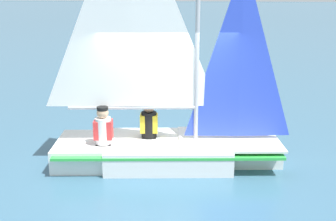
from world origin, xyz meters
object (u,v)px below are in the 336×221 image
buoy_marker (142,90)px  sailboat_main (165,126)px  sailor_helm (149,128)px  sailor_crew (104,134)px

buoy_marker → sailboat_main: bearing=20.0°
sailor_helm → sailor_crew: (0.55, -0.74, 0.00)m
sailor_crew → buoy_marker: size_ratio=1.10×
sailor_helm → sailor_crew: 0.92m
sailboat_main → buoy_marker: bearing=97.6°
sailor_helm → buoy_marker: 5.19m
sailboat_main → sailor_helm: size_ratio=4.37×
sailor_helm → buoy_marker: sailor_helm is taller
buoy_marker → sailor_helm: bearing=16.8°
sailor_helm → buoy_marker: bearing=94.4°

